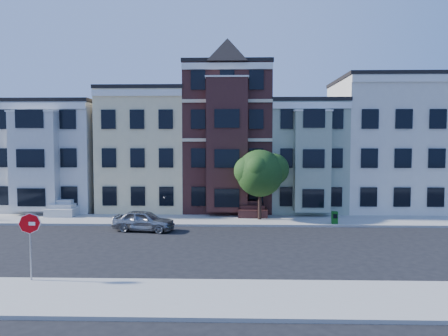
{
  "coord_description": "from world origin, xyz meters",
  "views": [
    {
      "loc": [
        0.7,
        -23.83,
        5.89
      ],
      "look_at": [
        -0.07,
        3.76,
        4.2
      ],
      "focal_mm": 35.0,
      "sensor_mm": 36.0,
      "label": 1
    }
  ],
  "objects_px": {
    "street_tree": "(260,176)",
    "stop_sign": "(30,242)",
    "newspaper_box": "(335,218)",
    "parked_car": "(144,221)"
  },
  "relations": [
    {
      "from": "street_tree",
      "to": "stop_sign",
      "type": "bearing_deg",
      "value": -125.44
    },
    {
      "from": "street_tree",
      "to": "parked_car",
      "type": "distance_m",
      "value": 9.02
    },
    {
      "from": "newspaper_box",
      "to": "street_tree",
      "type": "bearing_deg",
      "value": 161.8
    },
    {
      "from": "parked_car",
      "to": "newspaper_box",
      "type": "xyz_separation_m",
      "value": [
        12.94,
        2.12,
        -0.11
      ]
    },
    {
      "from": "street_tree",
      "to": "newspaper_box",
      "type": "height_order",
      "value": "street_tree"
    },
    {
      "from": "street_tree",
      "to": "parked_car",
      "type": "bearing_deg",
      "value": -154.75
    },
    {
      "from": "newspaper_box",
      "to": "parked_car",
      "type": "bearing_deg",
      "value": -171.99
    },
    {
      "from": "street_tree",
      "to": "newspaper_box",
      "type": "distance_m",
      "value": 6.03
    },
    {
      "from": "street_tree",
      "to": "stop_sign",
      "type": "xyz_separation_m",
      "value": [
        -10.23,
        -14.37,
        -1.6
      ]
    },
    {
      "from": "street_tree",
      "to": "stop_sign",
      "type": "distance_m",
      "value": 17.71
    }
  ]
}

